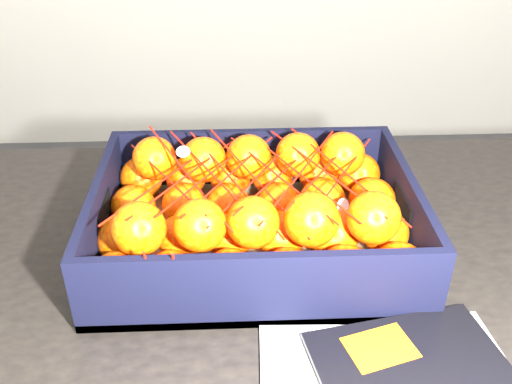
{
  "coord_description": "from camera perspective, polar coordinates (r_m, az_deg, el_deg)",
  "views": [
    {
      "loc": [
        -0.44,
        -0.76,
        1.26
      ],
      "look_at": [
        -0.41,
        -0.12,
        0.86
      ],
      "focal_mm": 39.95,
      "sensor_mm": 36.0,
      "label": 1
    }
  ],
  "objects": [
    {
      "name": "table",
      "position": [
        0.86,
        7.35,
        -13.52
      ],
      "size": [
        1.21,
        0.81,
        0.75
      ],
      "color": "black",
      "rests_on": "ground"
    },
    {
      "name": "produce_crate",
      "position": [
        0.82,
        -0.09,
        -3.57
      ],
      "size": [
        0.45,
        0.33,
        0.11
      ],
      "color": "olive",
      "rests_on": "table"
    },
    {
      "name": "clementine_heap",
      "position": [
        0.8,
        0.19,
        -1.82
      ],
      "size": [
        0.43,
        0.32,
        0.12
      ],
      "color": "#FF4D05",
      "rests_on": "produce_crate"
    },
    {
      "name": "mesh_net",
      "position": [
        0.77,
        -0.49,
        1.32
      ],
      "size": [
        0.37,
        0.3,
        0.11
      ],
      "color": "#B91206",
      "rests_on": "clementine_heap"
    }
  ]
}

